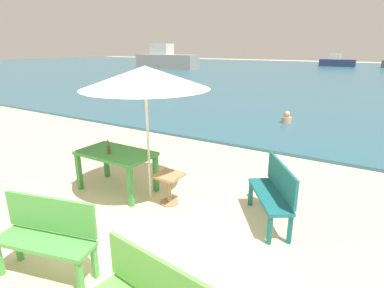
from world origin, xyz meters
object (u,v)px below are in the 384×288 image
at_px(picnic_table_green, 116,157).
at_px(swimmer_person, 287,118).
at_px(bench_teal_center, 274,190).
at_px(patio_umbrella, 145,77).
at_px(side_table_wood, 169,184).
at_px(beer_bottle_amber, 109,149).
at_px(boat_ferry, 166,60).
at_px(bench_green_left, 47,233).
at_px(boat_tanker, 337,62).

relative_size(picnic_table_green, swimmer_person, 3.41).
height_order(picnic_table_green, bench_teal_center, bench_teal_center).
height_order(patio_umbrella, side_table_wood, patio_umbrella).
bearing_deg(beer_bottle_amber, bench_teal_center, 10.74).
distance_m(side_table_wood, swimmer_person, 6.68).
bearing_deg(side_table_wood, boat_ferry, 126.04).
relative_size(beer_bottle_amber, swimmer_person, 0.65).
xyz_separation_m(bench_green_left, boat_tanker, (-2.65, 43.20, 0.10)).
bearing_deg(bench_teal_center, swimmer_person, 103.49).
height_order(swimmer_person, boat_ferry, boat_ferry).
bearing_deg(swimmer_person, bench_green_left, -92.43).
height_order(picnic_table_green, boat_ferry, boat_ferry).
height_order(side_table_wood, boat_ferry, boat_ferry).
bearing_deg(bench_teal_center, beer_bottle_amber, -169.26).
xyz_separation_m(boat_tanker, boat_ferry, (-16.52, -14.45, 0.44)).
xyz_separation_m(side_table_wood, swimmer_person, (0.18, 6.67, -0.11)).
distance_m(side_table_wood, bench_teal_center, 1.74).
height_order(beer_bottle_amber, bench_green_left, beer_bottle_amber).
height_order(bench_green_left, swimmer_person, bench_green_left).
bearing_deg(bench_teal_center, side_table_wood, -168.83).
relative_size(bench_green_left, boat_ferry, 0.16).
xyz_separation_m(picnic_table_green, bench_green_left, (0.93, -2.06, -0.11)).
bearing_deg(beer_bottle_amber, boat_ferry, 124.17).
relative_size(side_table_wood, swimmer_person, 1.32).
distance_m(side_table_wood, boat_ferry, 32.93).
height_order(boat_tanker, boat_ferry, boat_ferry).
distance_m(boat_tanker, boat_ferry, 21.95).
distance_m(beer_bottle_amber, swimmer_person, 7.04).
height_order(patio_umbrella, bench_teal_center, patio_umbrella).
bearing_deg(side_table_wood, boat_tanker, 93.97).
relative_size(bench_teal_center, swimmer_person, 2.91).
height_order(side_table_wood, bench_green_left, bench_green_left).
relative_size(bench_teal_center, boat_ferry, 0.16).
bearing_deg(picnic_table_green, boat_ferry, 124.35).
bearing_deg(patio_umbrella, swimmer_person, 84.87).
xyz_separation_m(picnic_table_green, bench_teal_center, (2.83, 0.41, -0.11)).
xyz_separation_m(side_table_wood, bench_teal_center, (1.70, 0.34, 0.19)).
xyz_separation_m(bench_teal_center, swimmer_person, (-1.52, 6.34, -0.30)).
height_order(side_table_wood, bench_teal_center, bench_teal_center).
bearing_deg(picnic_table_green, beer_bottle_amber, -103.17).
relative_size(beer_bottle_amber, boat_tanker, 0.06).
relative_size(beer_bottle_amber, bench_teal_center, 0.22).
bearing_deg(bench_green_left, side_table_wood, 84.74).
xyz_separation_m(bench_teal_center, boat_tanker, (-4.55, 40.73, 0.10)).
xyz_separation_m(picnic_table_green, boat_ferry, (-18.24, 26.69, 0.43)).
xyz_separation_m(picnic_table_green, boat_tanker, (-1.72, 41.14, -0.01)).
relative_size(patio_umbrella, swimmer_person, 5.61).
bearing_deg(boat_tanker, boat_ferry, -138.82).
relative_size(boat_tanker, boat_ferry, 0.56).
distance_m(patio_umbrella, boat_tanker, 41.16).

